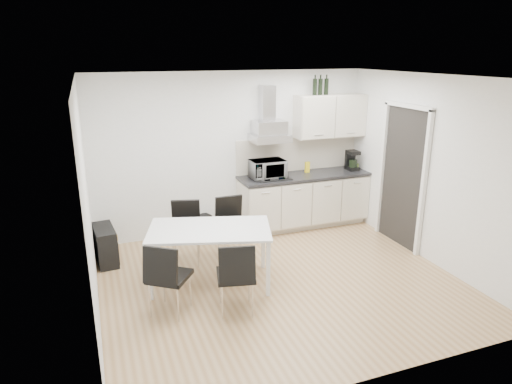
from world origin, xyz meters
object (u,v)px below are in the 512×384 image
(dining_table, at_px, (210,234))
(floor_speaker, at_px, (204,225))
(chair_near_right, at_px, (236,276))
(chair_far_left, at_px, (186,234))
(chair_near_left, at_px, (170,277))
(guitar_amp, at_px, (105,245))
(chair_far_right, at_px, (233,229))
(kitchenette, at_px, (305,179))

(dining_table, xyz_separation_m, floor_speaker, (0.31, 1.60, -0.51))
(floor_speaker, bearing_deg, chair_near_right, -116.95)
(dining_table, bearing_deg, chair_far_left, 120.67)
(dining_table, height_order, chair_near_left, chair_near_left)
(chair_near_right, distance_m, guitar_amp, 2.30)
(chair_far_right, xyz_separation_m, guitar_amp, (-1.75, 0.46, -0.18))
(floor_speaker, bearing_deg, chair_near_left, -135.24)
(chair_near_left, height_order, chair_near_right, same)
(chair_near_left, height_order, floor_speaker, chair_near_left)
(chair_far_right, height_order, floor_speaker, chair_far_right)
(chair_far_left, bearing_deg, kitchenette, -145.61)
(kitchenette, xyz_separation_m, floor_speaker, (-1.73, 0.17, -0.66))
(chair_near_right, bearing_deg, floor_speaker, 97.50)
(chair_near_left, distance_m, chair_near_right, 0.75)
(chair_far_left, bearing_deg, chair_near_left, 85.47)
(kitchenette, relative_size, chair_near_left, 2.86)
(chair_far_right, distance_m, chair_near_right, 1.45)
(kitchenette, relative_size, guitar_amp, 3.89)
(kitchenette, xyz_separation_m, dining_table, (-2.04, -1.44, -0.15))
(kitchenette, xyz_separation_m, chair_far_left, (-2.21, -0.76, -0.39))
(floor_speaker, bearing_deg, dining_table, -122.78)
(chair_far_left, distance_m, chair_near_right, 1.46)
(chair_far_left, distance_m, chair_near_left, 1.28)
(dining_table, relative_size, chair_near_left, 1.94)
(guitar_amp, xyz_separation_m, floor_speaker, (1.55, 0.51, -0.09))
(chair_near_left, relative_size, floor_speaker, 2.58)
(guitar_amp, bearing_deg, chair_far_left, -26.56)
(kitchenette, height_order, chair_near_left, kitchenette)
(chair_far_left, height_order, floor_speaker, chair_far_left)
(chair_near_left, bearing_deg, floor_speaker, 102.41)
(chair_far_right, height_order, guitar_amp, chair_far_right)
(kitchenette, xyz_separation_m, chair_near_left, (-2.65, -1.96, -0.39))
(dining_table, bearing_deg, kitchenette, 51.75)
(dining_table, bearing_deg, floor_speaker, 95.59)
(chair_far_left, distance_m, floor_speaker, 1.07)
(chair_far_right, xyz_separation_m, chair_near_right, (-0.41, -1.40, 0.00))
(chair_near_right, xyz_separation_m, guitar_amp, (-1.34, 1.85, -0.18))
(chair_near_left, relative_size, guitar_amp, 1.36)
(chair_far_left, height_order, guitar_amp, chair_far_left)
(dining_table, distance_m, chair_far_left, 0.74)
(kitchenette, relative_size, dining_table, 1.48)
(chair_far_left, height_order, chair_near_right, same)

